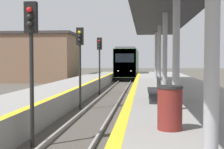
# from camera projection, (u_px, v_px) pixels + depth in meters

# --- Properties ---
(train) EXTENTS (2.73, 16.16, 4.19)m
(train) POSITION_uv_depth(u_px,v_px,m) (128.00, 63.00, 44.31)
(train) COLOR black
(train) RESTS_ON ground
(signal_near) EXTENTS (0.36, 0.31, 4.26)m
(signal_near) POSITION_uv_depth(u_px,v_px,m) (31.00, 46.00, 9.07)
(signal_near) COLOR black
(signal_near) RESTS_ON ground
(signal_mid) EXTENTS (0.36, 0.31, 4.26)m
(signal_mid) POSITION_uv_depth(u_px,v_px,m) (80.00, 52.00, 16.20)
(signal_mid) COLOR black
(signal_mid) RESTS_ON ground
(signal_far) EXTENTS (0.36, 0.31, 4.26)m
(signal_far) POSITION_uv_depth(u_px,v_px,m) (99.00, 55.00, 23.31)
(signal_far) COLOR black
(signal_far) RESTS_ON ground
(station_canopy) EXTENTS (3.26, 26.10, 4.06)m
(station_canopy) POSITION_uv_depth(u_px,v_px,m) (165.00, 13.00, 14.99)
(station_canopy) COLOR #99999E
(station_canopy) RESTS_ON platform_right
(trash_bin) EXTENTS (0.59, 0.59, 1.00)m
(trash_bin) POSITION_uv_depth(u_px,v_px,m) (170.00, 108.00, 7.05)
(trash_bin) COLOR maroon
(trash_bin) RESTS_ON platform_right
(bench) EXTENTS (0.44, 1.75, 0.92)m
(bench) POSITION_uv_depth(u_px,v_px,m) (155.00, 89.00, 11.86)
(bench) COLOR #28282D
(bench) RESTS_ON platform_right
(station_building) EXTENTS (11.91, 7.69, 5.80)m
(station_building) POSITION_uv_depth(u_px,v_px,m) (29.00, 57.00, 37.95)
(station_building) COLOR brown
(station_building) RESTS_ON ground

